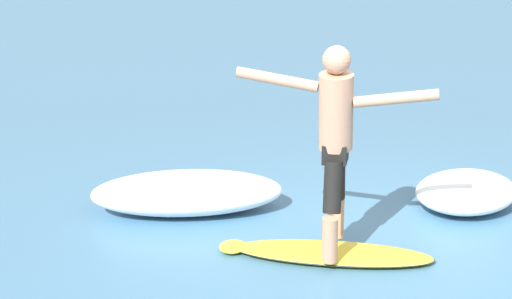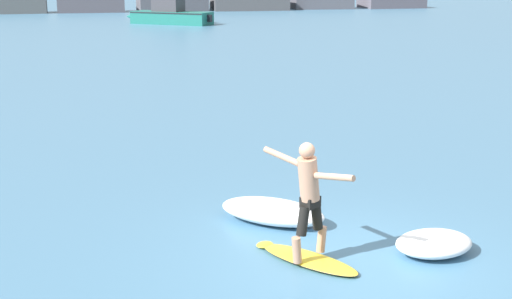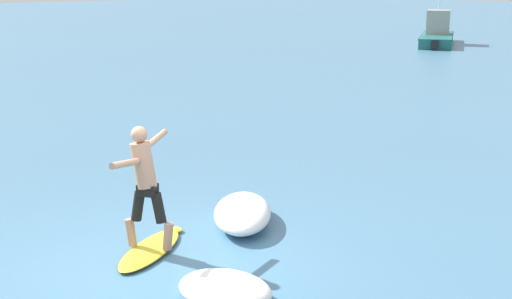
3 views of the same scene
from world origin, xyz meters
TOP-DOWN VIEW (x-y plane):
  - ground_plane at (0.00, 0.00)m, footprint 200.00×200.00m
  - surfboard at (-0.53, 0.17)m, footprint 1.42×1.77m
  - surfer at (-0.54, 0.13)m, footprint 0.96×1.42m
  - wave_foam_at_tail at (-0.59, 1.91)m, footprint 2.01×1.90m
  - wave_foam_at_nose at (1.43, 0.01)m, footprint 1.41×1.18m

SIDE VIEW (x-z plane):
  - ground_plane at x=0.00m, z-range 0.00..0.00m
  - surfboard at x=-0.53m, z-range -0.07..0.15m
  - wave_foam_at_nose at x=1.43m, z-range 0.00..0.32m
  - wave_foam_at_tail at x=-0.59m, z-range 0.00..0.39m
  - surfer at x=-0.54m, z-range 0.23..1.99m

